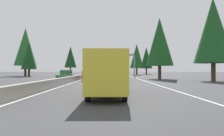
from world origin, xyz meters
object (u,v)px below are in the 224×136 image
object	(u,v)px
sedan_mid_center	(110,72)
sedan_far_right	(121,74)
sign_gantry_overhead	(112,59)
bus_mid_right	(109,71)
conifer_left_near	(29,56)
oncoming_near	(65,75)
conifer_left_far	(70,57)
minivan_near_right	(89,75)
pickup_distant_b	(110,73)
conifer_right_mid	(137,56)
box_truck_mid_left	(107,73)
conifer_right_foreground	(213,30)
conifer_right_near	(160,42)
conifer_right_far	(146,58)
conifer_left_mid	(25,47)

from	to	relation	value
sedan_mid_center	sedan_far_right	distance (m)	37.97
sign_gantry_overhead	bus_mid_right	distance (m)	8.98
sedan_far_right	conifer_left_near	world-z (taller)	conifer_left_near
sign_gantry_overhead	oncoming_near	bearing A→B (deg)	147.71
sign_gantry_overhead	bus_mid_right	xyz separation A→B (m)	(8.38, 0.63, -3.16)
sedan_far_right	conifer_left_far	xyz separation A→B (m)	(48.84, 26.06, 8.63)
minivan_near_right	pickup_distant_b	xyz separation A→B (m)	(41.98, -3.56, -0.04)
conifer_right_mid	conifer_left_far	bearing A→B (deg)	44.38
sedan_mid_center	sedan_far_right	xyz separation A→B (m)	(-37.78, -3.76, 0.00)
box_truck_mid_left	conifer_right_foreground	bearing A→B (deg)	-43.70
conifer_right_foreground	conifer_left_near	world-z (taller)	conifer_right_foreground
box_truck_mid_left	conifer_left_near	bearing A→B (deg)	28.78
sedan_far_right	oncoming_near	size ratio (longest dim) A/B	0.79
minivan_near_right	conifer_left_far	world-z (taller)	conifer_left_far
conifer_right_near	conifer_left_far	distance (m)	78.05
bus_mid_right	conifer_left_near	distance (m)	23.35
minivan_near_right	conifer_right_foreground	world-z (taller)	conifer_right_foreground
sign_gantry_overhead	conifer_right_foreground	size ratio (longest dim) A/B	0.93
conifer_left_far	minivan_near_right	bearing A→B (deg)	-166.05
bus_mid_right	conifer_left_far	bearing A→B (deg)	23.57
oncoming_near	conifer_right_near	xyz separation A→B (m)	(2.59, -18.62, 6.72)
minivan_near_right	conifer_right_far	size ratio (longest dim) A/B	0.42
sedan_far_right	bus_mid_right	world-z (taller)	bus_mid_right
sign_gantry_overhead	conifer_right_near	size ratio (longest dim) A/B	1.01
conifer_right_far	conifer_right_foreground	bearing A→B (deg)	-178.99
conifer_right_near	conifer_right_mid	size ratio (longest dim) A/B	1.03
conifer_right_foreground	conifer_right_far	world-z (taller)	conifer_right_foreground
oncoming_near	conifer_left_near	size ratio (longest dim) A/B	0.58
conifer_left_near	box_truck_mid_left	bearing A→B (deg)	-151.22
conifer_right_near	pickup_distant_b	bearing A→B (deg)	15.50
conifer_left_mid	conifer_left_far	bearing A→B (deg)	-4.49
oncoming_near	conifer_left_mid	xyz separation A→B (m)	(23.81, 17.93, 8.19)
conifer_right_mid	minivan_near_right	bearing A→B (deg)	161.60
bus_mid_right	conifer_right_near	distance (m)	23.15
conifer_right_foreground	minivan_near_right	bearing A→B (deg)	81.05
conifer_left_near	conifer_left_far	world-z (taller)	conifer_left_far
conifer_left_near	conifer_left_far	bearing A→B (deg)	-0.25
conifer_left_mid	sedan_mid_center	bearing A→B (deg)	-34.18
oncoming_near	conifer_right_mid	world-z (taller)	conifer_right_mid
sign_gantry_overhead	conifer_left_mid	bearing A→B (deg)	69.95
box_truck_mid_left	pickup_distant_b	bearing A→B (deg)	-0.03
pickup_distant_b	bus_mid_right	distance (m)	17.10
sedan_mid_center	bus_mid_right	world-z (taller)	bus_mid_right
conifer_left_far	conifer_right_far	bearing A→B (deg)	-122.69
conifer_right_mid	conifer_right_near	bearing A→B (deg)	179.58
conifer_right_far	conifer_left_mid	size ratio (longest dim) A/B	0.80
conifer_left_far	oncoming_near	bearing A→B (deg)	-169.18
oncoming_near	conifer_right_far	world-z (taller)	conifer_right_far
bus_mid_right	conifer_left_mid	size ratio (longest dim) A/B	0.77
sedan_mid_center	conifer_right_mid	bearing A→B (deg)	-154.82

